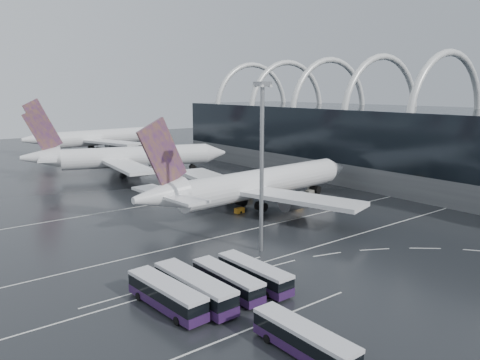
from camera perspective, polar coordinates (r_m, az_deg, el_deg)
ground at (r=79.22m, az=8.03°, el=-7.73°), size 420.00×420.00×0.00m
terminal at (r=136.95m, az=20.32°, el=4.32°), size 42.00×160.00×34.90m
lane_marking_near at (r=77.92m, az=9.09°, el=-8.08°), size 120.00×0.25×0.01m
lane_marking_mid at (r=87.55m, az=2.37°, el=-5.78°), size 120.00×0.25×0.01m
lane_marking_far at (r=109.67m, az=-7.11°, el=-2.38°), size 120.00×0.25×0.01m
bus_bay_line_south at (r=53.35m, az=2.05°, el=-17.37°), size 28.00×0.25×0.01m
bus_bay_line_north at (r=65.20m, az=-7.19°, el=-11.94°), size 28.00×0.25×0.01m
airliner_main at (r=100.09m, az=1.79°, el=-0.60°), size 60.55×52.97×20.50m
airliner_gate_b at (r=143.11m, az=-13.70°, el=2.66°), size 58.29×51.77×20.73m
airliner_gate_c at (r=200.27m, az=-17.04°, el=4.90°), size 61.32×56.38×21.83m
bus_row_near_a at (r=56.94m, az=-8.96°, el=-13.63°), size 3.81×13.01×3.16m
bus_row_near_b at (r=58.03m, az=-5.60°, el=-12.93°), size 3.64×13.72×3.35m
bus_row_near_c at (r=60.39m, az=-1.56°, el=-12.12°), size 2.96×12.00×2.95m
bus_row_near_d at (r=62.35m, az=1.75°, el=-11.32°), size 3.12×12.27×3.01m
bus_row_far_b at (r=47.99m, az=7.83°, el=-18.74°), size 3.02×12.10×2.97m
floodlight_mast at (r=71.76m, az=2.68°, el=4.05°), size 2.03×2.03×26.44m
gse_cart_belly_a at (r=103.59m, az=7.11°, el=-2.85°), size 2.18×1.29×1.19m
gse_cart_belly_b at (r=114.77m, az=8.52°, el=-1.52°), size 2.15×1.27×1.17m
gse_cart_belly_c at (r=97.21m, az=-0.08°, el=-3.73°), size 1.95×1.15×1.07m
gse_cart_belly_d at (r=118.13m, az=8.86°, el=-1.12°), size 2.46×1.45×1.34m
gse_cart_belly_e at (r=109.77m, az=0.80°, el=-1.94°), size 2.39×1.41×1.30m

